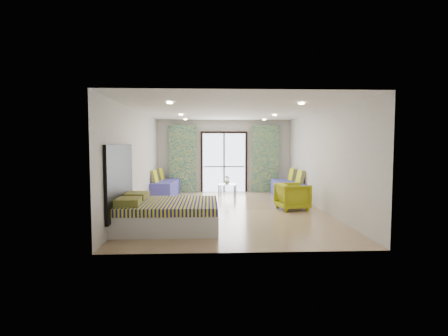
{
  "coord_description": "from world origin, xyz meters",
  "views": [
    {
      "loc": [
        -0.59,
        -9.45,
        1.82
      ],
      "look_at": [
        -0.16,
        0.1,
        1.15
      ],
      "focal_mm": 28.0,
      "sensor_mm": 36.0,
      "label": 1
    }
  ],
  "objects_px": {
    "daybed_left": "(164,188)",
    "coffee_table": "(227,185)",
    "bed": "(167,214)",
    "daybed_right": "(289,189)",
    "armchair": "(292,195)"
  },
  "relations": [
    {
      "from": "daybed_right",
      "to": "bed",
      "type": "bearing_deg",
      "value": -133.39
    },
    {
      "from": "daybed_right",
      "to": "armchair",
      "type": "bearing_deg",
      "value": -102.94
    },
    {
      "from": "daybed_left",
      "to": "armchair",
      "type": "height_order",
      "value": "daybed_left"
    },
    {
      "from": "bed",
      "to": "coffee_table",
      "type": "relative_size",
      "value": 2.98
    },
    {
      "from": "bed",
      "to": "daybed_right",
      "type": "bearing_deg",
      "value": 49.1
    },
    {
      "from": "daybed_right",
      "to": "armchair",
      "type": "relative_size",
      "value": 2.45
    },
    {
      "from": "bed",
      "to": "armchair",
      "type": "bearing_deg",
      "value": 32.07
    },
    {
      "from": "armchair",
      "to": "bed",
      "type": "bearing_deg",
      "value": 111.62
    },
    {
      "from": "bed",
      "to": "daybed_right",
      "type": "distance_m",
      "value": 5.49
    },
    {
      "from": "bed",
      "to": "armchair",
      "type": "xyz_separation_m",
      "value": [
        3.2,
        2.0,
        0.1
      ]
    },
    {
      "from": "coffee_table",
      "to": "bed",
      "type": "bearing_deg",
      "value": -108.27
    },
    {
      "from": "daybed_left",
      "to": "coffee_table",
      "type": "height_order",
      "value": "daybed_left"
    },
    {
      "from": "daybed_left",
      "to": "daybed_right",
      "type": "distance_m",
      "value": 4.27
    },
    {
      "from": "daybed_left",
      "to": "coffee_table",
      "type": "distance_m",
      "value": 2.19
    },
    {
      "from": "bed",
      "to": "coffee_table",
      "type": "distance_m",
      "value": 4.95
    }
  ]
}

